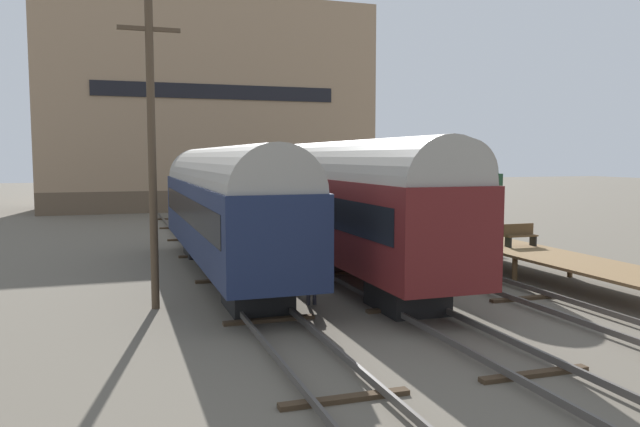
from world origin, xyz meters
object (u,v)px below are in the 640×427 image
train_car_navy (225,203)px  utility_pole (152,147)px  train_car_maroon (346,200)px  train_car_green (372,187)px  bench (520,234)px  person_worker (311,270)px

train_car_navy → utility_pole: size_ratio=1.78×
train_car_maroon → train_car_green: (4.26, 7.42, 0.08)m
train_car_navy → train_car_green: (8.52, 5.60, 0.20)m
train_car_navy → bench: size_ratio=12.01×
train_car_navy → utility_pole: 5.69m
bench → train_car_navy: bearing=168.1°
train_car_green → utility_pole: utility_pole is taller
bench → person_worker: 10.31m
person_worker → train_car_navy: bearing=107.5°
train_car_navy → person_worker: 6.01m
train_car_navy → utility_pole: bearing=-123.3°
utility_pole → train_car_maroon: bearing=20.1°
train_car_maroon → bench: bearing=-4.9°
train_car_maroon → person_worker: 4.83m
train_car_maroon → utility_pole: bearing=-159.9°
bench → person_worker: (-9.85, -3.03, -0.38)m
train_car_green → bench: train_car_green is taller
train_car_green → bench: size_ratio=13.10×
train_car_maroon → bench: 7.50m
train_car_navy → utility_pole: utility_pole is taller
bench → train_car_maroon: bearing=175.1°
utility_pole → train_car_navy: bearing=56.7°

